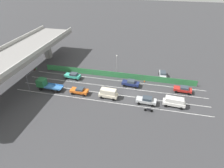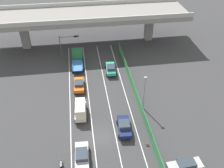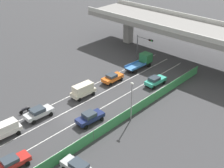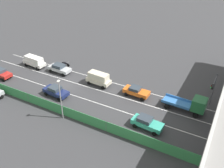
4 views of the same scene
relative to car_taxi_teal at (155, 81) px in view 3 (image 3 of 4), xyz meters
The scene contains 20 objects.
ground_plane 17.19m from the car_taxi_teal, 101.31° to the right, with size 300.00×300.00×0.00m, color #38383A.
lane_line_left_edge 14.36m from the car_taxi_teal, 125.67° to the right, with size 0.14×46.39×0.01m, color silver.
lane_line_mid_left 12.71m from the car_taxi_teal, 113.37° to the right, with size 0.14×46.39×0.01m, color silver.
lane_line_mid_right 11.80m from the car_taxi_teal, 98.32° to the right, with size 0.14×46.39×0.01m, color silver.
lane_line_right_edge 11.79m from the car_taxi_teal, 82.06° to the right, with size 0.14×46.39×0.01m, color silver.
elevated_overpass 15.14m from the car_taxi_teal, 103.94° to the left, with size 45.93×11.12×8.39m.
green_fence 12.09m from the car_taxi_teal, 74.36° to the right, with size 0.10×42.49×1.68m.
car_taxi_teal is the anchor object (origin of this frame).
car_van_cream 13.46m from the car_taxi_teal, 119.46° to the right, with size 2.21×4.49×2.31m.
car_sedan_navy 16.09m from the car_taxi_teal, 90.92° to the right, with size 2.32×4.54×1.72m.
car_van_white 27.38m from the car_taxi_teal, 103.61° to the right, with size 2.25×4.90×2.13m.
car_sedan_silver 21.73m from the car_taxi_teal, 108.44° to the right, with size 2.19×4.57×1.68m.
car_sedan_red 29.00m from the car_taxi_teal, 90.52° to the right, with size 2.23×4.37×1.61m.
car_taxi_orange 7.94m from the car_taxi_teal, 145.82° to the right, with size 2.11×4.34×1.62m.
flatbed_truck_blue 7.98m from the car_taxi_teal, 144.64° to the left, with size 2.55×6.46×2.70m.
motorcycle 23.43m from the car_taxi_teal, 114.34° to the right, with size 0.60×1.95×0.93m.
parked_wagon_silver 24.90m from the car_taxi_teal, 75.43° to the right, with size 4.70×2.16×1.65m.
traffic_light 11.19m from the car_taxi_teal, 141.27° to the left, with size 4.07×0.41×5.55m.
street_lamp 12.49m from the car_taxi_teal, 71.50° to the right, with size 0.60×0.36×6.47m.
traffic_cone 19.63m from the car_taxi_teal, 82.45° to the right, with size 0.47×0.47×0.56m.
Camera 3 is at (30.45, -23.61, 26.51)m, focal length 47.79 mm.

